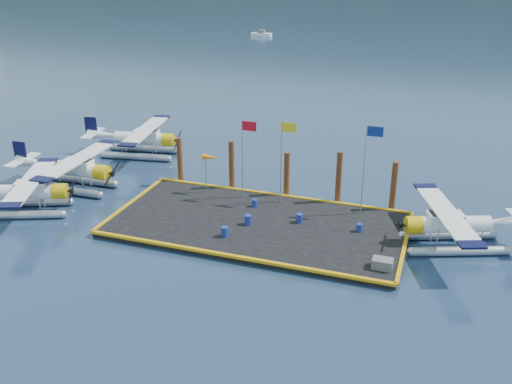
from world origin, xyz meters
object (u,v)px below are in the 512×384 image
drum_1 (248,220)px  drum_3 (225,232)px  piling_0 (180,162)px  drum_0 (255,203)px  flagpole_blue (368,157)px  flagpole_yellow (284,150)px  drum_2 (300,218)px  piling_2 (287,176)px  drum_4 (359,228)px  flagpole_red (245,147)px  seaplane_c (143,140)px  seaplane_a (27,194)px  seaplane_d (450,227)px  seaplane_b (75,171)px  piling_1 (232,167)px  piling_3 (339,179)px  piling_4 (393,188)px  windsock (211,158)px  crate (382,264)px

drum_1 → drum_3: bearing=-111.4°
drum_1 → piling_0: (-8.01, 5.92, 1.25)m
drum_0 → flagpole_blue: (7.76, 1.36, 4.01)m
flagpole_yellow → flagpole_blue: 6.00m
drum_1 → drum_2: drum_1 is taller
drum_2 → piling_2: size_ratio=0.17×
drum_4 → drum_1: bearing=-168.9°
drum_1 → flagpole_red: flagpole_red is taller
drum_1 → piling_2: size_ratio=0.18×
drum_4 → flagpole_yellow: flagpole_yellow is taller
drum_2 → flagpole_red: bearing=150.5°
drum_0 → flagpole_blue: 8.84m
drum_2 → flagpole_blue: size_ratio=0.10×
flagpole_red → flagpole_yellow: size_ratio=0.97×
seaplane_c → flagpole_red: 14.60m
drum_1 → drum_4: 7.52m
seaplane_a → flagpole_red: flagpole_red is taller
seaplane_d → drum_2: size_ratio=14.80×
seaplane_a → piling_2: (17.13, 8.53, 0.43)m
seaplane_a → seaplane_b: (0.61, 4.89, 0.07)m
seaplane_c → seaplane_d: bearing=62.1°
flagpole_red → piling_1: 3.28m
seaplane_d → drum_3: (-13.94, -4.03, -0.74)m
flagpole_red → piling_1: flagpole_red is taller
seaplane_d → piling_1: (-16.59, 4.06, 0.63)m
seaplane_d → piling_1: piling_1 is taller
piling_3 → drum_1: bearing=-130.1°
drum_3 → piling_4: 12.81m
drum_3 → piling_0: (-7.15, 8.10, 1.26)m
piling_1 → piling_4: piling_1 is taller
seaplane_a → drum_3: bearing=69.6°
windsock → seaplane_d: bearing=-8.0°
seaplane_a → drum_1: (16.13, 2.61, -0.72)m
windsock → seaplane_a: bearing=-149.1°
piling_4 → windsock: bearing=-173.3°
seaplane_c → seaplane_a: bearing=-16.5°
flagpole_blue → piling_2: bearing=165.5°
seaplane_d → seaplane_b: bearing=68.3°
drum_4 → crate: crate is taller
seaplane_a → flagpole_yellow: bearing=89.8°
seaplane_a → flagpole_yellow: (17.33, 6.93, 3.04)m
piling_3 → flagpole_yellow: bearing=-157.2°
drum_0 → drum_1: bearing=-79.2°
drum_2 → drum_4: bearing=-0.4°
piling_2 → seaplane_d: bearing=-18.6°
drum_3 → seaplane_d: bearing=16.1°
drum_3 → crate: size_ratio=0.56×
flagpole_yellow → piling_4: (7.80, 1.60, -2.51)m
piling_0 → seaplane_a: bearing=-133.6°
seaplane_c → flagpole_yellow: bearing=57.1°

